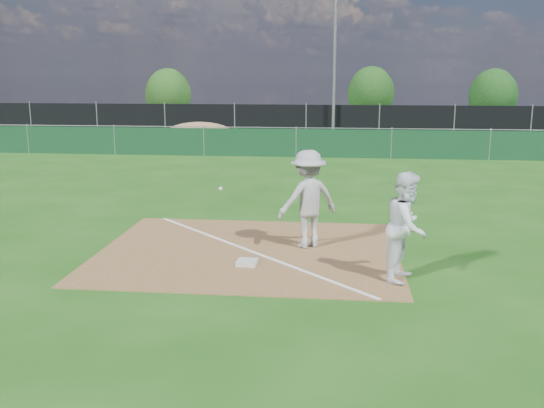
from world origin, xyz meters
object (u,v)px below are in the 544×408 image
at_px(first_base, 247,262).
at_px(tree_mid, 371,93).
at_px(car_right, 421,119).
at_px(tree_left, 168,95).
at_px(runner, 407,227).
at_px(light_pole, 334,64).
at_px(tree_right, 493,96).
at_px(car_left, 196,117).
at_px(play_at_first, 308,199).
at_px(car_mid, 281,118).

distance_m(first_base, tree_mid, 34.81).
height_order(first_base, car_right, car_right).
bearing_deg(car_right, tree_left, 74.32).
relative_size(runner, car_right, 0.42).
bearing_deg(tree_mid, light_pole, -102.38).
bearing_deg(tree_right, light_pole, -137.56).
bearing_deg(car_left, light_pole, -128.41).
distance_m(play_at_first, car_mid, 25.54).
height_order(first_base, car_mid, car_mid).
relative_size(car_mid, tree_mid, 1.20).
relative_size(first_base, runner, 0.19).
xyz_separation_m(first_base, tree_left, (-10.42, 32.00, 1.91)).
distance_m(light_pole, first_base, 22.98).
height_order(play_at_first, tree_left, tree_left).
distance_m(car_left, tree_left, 5.32).
relative_size(light_pole, tree_left, 2.09).
height_order(runner, tree_right, tree_right).
bearing_deg(car_left, first_base, -173.00).
distance_m(tree_left, tree_right, 22.59).
bearing_deg(runner, play_at_first, 64.68).
bearing_deg(tree_right, tree_left, -178.91).
distance_m(light_pole, tree_right, 14.71).
bearing_deg(tree_right, runner, -105.76).
relative_size(car_mid, tree_left, 1.25).
bearing_deg(play_at_first, car_mid, 96.58).
distance_m(runner, car_mid, 27.58).
height_order(first_base, car_left, car_left).
bearing_deg(runner, tree_right, 3.95).
distance_m(runner, car_left, 30.08).
bearing_deg(tree_mid, tree_left, -170.08).
relative_size(light_pole, car_mid, 1.68).
relative_size(light_pole, tree_mid, 2.01).
bearing_deg(tree_mid, car_left, -149.53).
height_order(light_pole, runner, light_pole).
bearing_deg(car_mid, tree_right, -68.08).
height_order(first_base, runner, runner).
height_order(tree_left, tree_mid, tree_mid).
height_order(car_left, tree_right, tree_right).
height_order(light_pole, tree_right, light_pole).
bearing_deg(car_right, car_mid, 96.29).
relative_size(car_right, tree_mid, 1.14).
bearing_deg(car_mid, play_at_first, -173.73).
xyz_separation_m(car_left, car_mid, (5.57, -1.09, 0.10)).
bearing_deg(runner, car_left, 39.73).
xyz_separation_m(play_at_first, tree_mid, (2.95, 33.20, 1.02)).
bearing_deg(car_left, car_right, -96.61).
bearing_deg(car_mid, car_right, -81.01).
relative_size(first_base, tree_mid, 0.09).
xyz_separation_m(tree_mid, tree_right, (8.13, -2.10, -0.09)).
bearing_deg(tree_right, first_base, -110.56).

